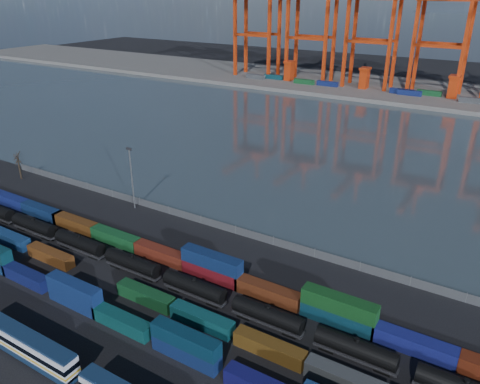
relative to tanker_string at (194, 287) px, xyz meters
The scene contains 13 objects.
ground 7.46m from the tanker_string, 151.17° to the right, with size 700.00×700.00×0.00m, color black.
harbor_water 101.76m from the tanker_string, 93.54° to the left, with size 700.00×700.00×0.00m, color #313F47.
far_quay 206.64m from the tanker_string, 91.74° to the left, with size 700.00×70.00×2.00m, color #514F4C.
container_row_south 18.60m from the tanker_string, 133.27° to the right, with size 126.96×2.44×5.21m.
container_row_mid 15.12m from the tanker_string, 23.37° to the right, with size 141.85×2.45×5.23m.
container_row_north 6.69m from the tanker_string, 78.90° to the left, with size 142.44×2.67×5.69m.
tanker_string is the anchor object (origin of this frame).
waterfront_fence 25.36m from the tanker_string, 104.36° to the left, with size 160.12×0.12×2.20m.
bare_tree 81.97m from the tanker_string, 166.12° to the left, with size 2.31×2.39×8.78m.
yard_light_mast 43.32m from the tanker_string, 148.15° to the left, with size 1.60×0.40×16.60m.
gantry_cranes 204.20m from the tanker_string, 93.95° to the left, with size 201.60×51.07×69.16m.
quay_containers 192.78m from the tanker_string, 95.14° to the left, with size 172.58×10.99×2.60m.
straddle_carriers 196.82m from the tanker_string, 92.56° to the left, with size 140.00×7.00×11.10m.
Camera 1 is at (51.33, -53.84, 53.60)m, focal length 35.00 mm.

